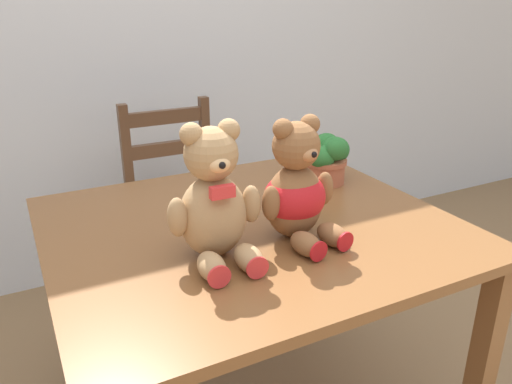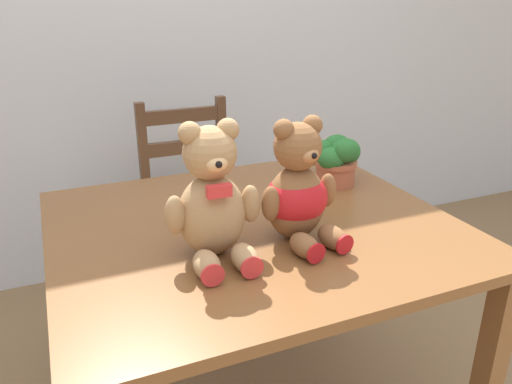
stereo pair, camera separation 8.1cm
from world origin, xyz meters
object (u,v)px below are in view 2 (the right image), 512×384
object	(u,v)px
teddy_bear_left	(213,200)
wooden_chair_behind	(194,210)
potted_plant	(336,159)
teddy_bear_right	(298,192)

from	to	relation	value
teddy_bear_left	wooden_chair_behind	bearing A→B (deg)	-100.44
wooden_chair_behind	potted_plant	size ratio (longest dim) A/B	5.48
wooden_chair_behind	teddy_bear_left	size ratio (longest dim) A/B	2.77
teddy_bear_right	potted_plant	bearing A→B (deg)	-142.50
teddy_bear_right	teddy_bear_left	bearing A→B (deg)	-6.83
wooden_chair_behind	teddy_bear_right	size ratio (longest dim) A/B	2.90
wooden_chair_behind	teddy_bear_right	distance (m)	1.04
teddy_bear_right	wooden_chair_behind	bearing A→B (deg)	-96.67
wooden_chair_behind	teddy_bear_left	world-z (taller)	teddy_bear_left
teddy_bear_right	potted_plant	xyz separation A→B (m)	(0.31, 0.32, -0.04)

